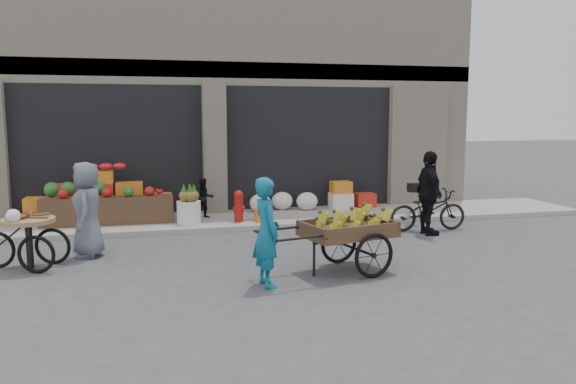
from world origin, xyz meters
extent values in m
plane|color=#424244|center=(0.00, 0.00, 0.00)|extent=(80.00, 80.00, 0.00)
cube|color=gray|center=(0.00, 4.10, 0.06)|extent=(18.00, 2.20, 0.12)
cube|color=beige|center=(0.00, 8.20, 3.50)|extent=(14.00, 6.00, 7.00)
cube|color=gray|center=(0.00, 5.35, 3.60)|extent=(14.00, 0.30, 0.40)
cube|color=black|center=(-2.48, 6.00, 1.67)|extent=(4.40, 1.60, 3.10)
cube|color=black|center=(2.48, 6.00, 1.67)|extent=(4.40, 1.60, 3.10)
cube|color=beige|center=(0.00, 5.15, 1.67)|extent=(0.55, 0.80, 3.22)
cube|color=brown|center=(-2.48, 3.95, 0.42)|extent=(2.80, 0.45, 0.60)
sphere|color=#1E5923|center=(-3.17, 4.45, 0.86)|extent=(0.34, 0.34, 0.34)
cylinder|color=silver|center=(-0.75, 3.60, 0.37)|extent=(0.52, 0.52, 0.50)
cylinder|color=#A5140F|center=(0.35, 3.55, 0.40)|extent=(0.20, 0.20, 0.56)
sphere|color=#A5140F|center=(0.35, 3.55, 0.72)|extent=(0.22, 0.22, 0.22)
cylinder|color=orange|center=(0.85, 3.50, 0.27)|extent=(0.32, 0.32, 0.30)
ellipsoid|color=silver|center=(1.68, 4.70, 0.34)|extent=(1.70, 0.60, 0.44)
imported|color=black|center=(-0.35, 4.20, 0.58)|extent=(0.51, 0.43, 0.93)
cube|color=brown|center=(1.47, -0.47, 0.64)|extent=(1.58, 1.21, 0.12)
torus|color=black|center=(1.74, -0.92, 0.35)|extent=(0.70, 0.22, 0.71)
torus|color=black|center=(1.51, 0.05, 0.35)|extent=(0.70, 0.22, 0.71)
cylinder|color=black|center=(0.87, -0.61, 0.29)|extent=(0.05, 0.05, 0.58)
imported|color=#106281|center=(0.05, -0.91, 0.81)|extent=(0.47, 0.64, 1.61)
cylinder|color=#9E7F51|center=(-3.51, 0.95, 0.80)|extent=(1.05, 1.05, 0.07)
cube|color=black|center=(-3.51, 0.95, 0.40)|extent=(0.10, 0.10, 0.80)
torus|color=black|center=(-3.35, 0.61, 0.31)|extent=(0.61, 0.24, 0.62)
torus|color=black|center=(-3.19, 1.15, 0.31)|extent=(0.61, 0.24, 0.62)
imported|color=slate|center=(-2.66, 1.56, 0.84)|extent=(0.54, 0.83, 1.69)
imported|color=black|center=(4.28, 2.17, 0.45)|extent=(1.75, 0.70, 0.90)
imported|color=black|center=(4.08, 1.77, 0.88)|extent=(0.49, 1.06, 1.76)
camera|label=1|loc=(-1.58, -8.75, 2.49)|focal=35.00mm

